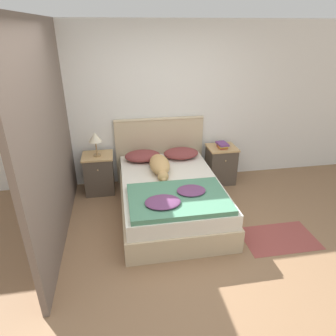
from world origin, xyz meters
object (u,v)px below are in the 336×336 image
pillow_left (143,156)px  nightstand_right (221,164)px  bed (170,197)px  table_lamp (95,138)px  nightstand_left (99,173)px  dog (160,165)px  pillow_right (181,153)px  book_stack (222,145)px

pillow_left → nightstand_right: bearing=1.3°
pillow_left → bed: bearing=-67.8°
bed → table_lamp: (-1.01, 0.77, 0.68)m
nightstand_left → table_lamp: (0.00, -0.03, 0.61)m
bed → dog: bearing=108.2°
bed → table_lamp: size_ratio=5.33×
pillow_left → table_lamp: size_ratio=1.48×
pillow_left → table_lamp: bearing=179.8°
nightstand_right → pillow_left: (-1.32, -0.03, 0.26)m
nightstand_left → nightstand_right: 2.02m
dog → table_lamp: 1.07m
nightstand_left → table_lamp: size_ratio=1.67×
pillow_left → table_lamp: table_lamp is taller
bed → dog: (-0.10, 0.31, 0.36)m
pillow_right → book_stack: bearing=0.5°
nightstand_right → pillow_right: size_ratio=1.13×
table_lamp → pillow_left: bearing=-0.2°
dog → book_stack: (1.10, 0.46, 0.07)m
nightstand_left → table_lamp: table_lamp is taller
book_stack → pillow_right: bearing=-179.5°
bed → table_lamp: 1.44m
bed → nightstand_right: bearing=38.1°
nightstand_left → book_stack: book_stack is taller
table_lamp → dog: bearing=-26.7°
nightstand_left → nightstand_right: same height
pillow_left → pillow_right: size_ratio=1.00×
pillow_left → dog: size_ratio=0.69×
book_stack → table_lamp: table_lamp is taller
nightstand_left → nightstand_right: bearing=0.0°
dog → nightstand_right: bearing=23.6°
bed → dog: dog is taller
bed → nightstand_left: (-1.01, 0.79, 0.07)m
pillow_right → table_lamp: size_ratio=1.48×
bed → dog: size_ratio=2.47×
pillow_right → book_stack: size_ratio=2.36×
pillow_left → table_lamp: 0.78m
dog → table_lamp: table_lamp is taller
bed → table_lamp: bearing=142.9°
pillow_left → pillow_right: (0.62, 0.00, 0.00)m
book_stack → table_lamp: 2.03m
bed → nightstand_right: (1.01, 0.79, 0.07)m
table_lamp → pillow_right: bearing=-0.1°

